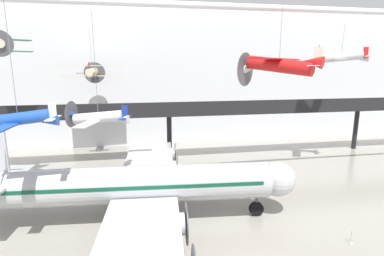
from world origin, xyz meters
TOP-DOWN VIEW (x-y plane):
  - hangar_back_wall at (0.00, 38.56)m, footprint 140.00×3.00m
  - mezzanine_walkway at (0.00, 27.34)m, footprint 110.00×3.20m
  - ceiling_truss_beam at (0.00, 14.69)m, footprint 120.00×0.60m
  - airliner_silver_main at (-4.85, 10.87)m, footprint 28.78×32.71m
  - suspended_plane_blue_trainer at (-12.41, 8.42)m, footprint 5.17×6.32m
  - suspended_plane_cream_biplane at (-10.44, 30.99)m, footprint 8.74×7.12m
  - suspended_plane_red_highwing at (7.79, 11.07)m, footprint 7.40×7.31m
  - suspended_plane_silver_racer at (21.03, 21.04)m, footprint 6.15×6.83m
  - suspended_plane_white_twin at (-8.11, 16.10)m, footprint 6.09×7.26m
  - stanchion_barrier at (11.32, 4.61)m, footprint 0.36×0.36m

SIDE VIEW (x-z plane):
  - stanchion_barrier at x=11.32m, z-range -0.21..0.87m
  - airliner_silver_main at x=-4.85m, z-range -1.34..8.08m
  - mezzanine_walkway at x=0.00m, z-range 2.67..11.24m
  - suspended_plane_white_twin at x=-8.11m, z-range 3.05..13.79m
  - suspended_plane_blue_trainer at x=-12.41m, z-range 5.09..14.40m
  - hangar_back_wall at x=0.00m, z-range 0.00..22.93m
  - suspended_plane_cream_biplane at x=-10.44m, z-range 8.57..16.21m
  - suspended_plane_red_highwing at x=7.79m, z-range 9.90..16.84m
  - suspended_plane_silver_racer at x=21.03m, z-range 11.79..16.84m
  - ceiling_truss_beam at x=0.00m, z-range 18.36..18.96m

